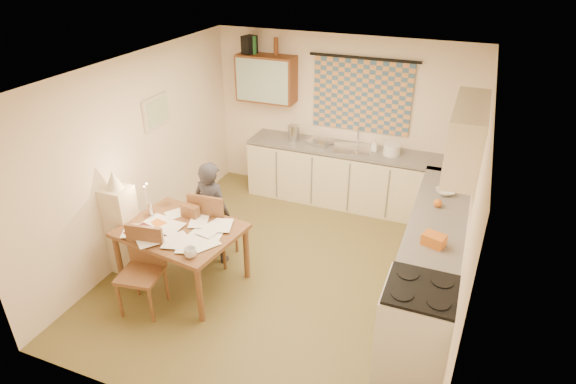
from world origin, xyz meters
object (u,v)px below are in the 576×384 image
at_px(stove, 415,331).
at_px(chair_far, 215,238).
at_px(counter_back, 354,178).
at_px(shelf_stand, 123,230).
at_px(person, 213,212).
at_px(dining_table, 183,255).
at_px(counter_right, 432,257).

relative_size(stove, chair_far, 0.99).
bearing_deg(stove, counter_back, 114.60).
height_order(stove, shelf_stand, shelf_stand).
bearing_deg(person, counter_back, -113.92).
distance_m(counter_back, chair_far, 2.42).
relative_size(dining_table, shelf_stand, 1.27).
bearing_deg(counter_right, person, -171.62).
relative_size(counter_right, person, 2.16).
relative_size(dining_table, person, 1.06).
bearing_deg(counter_back, shelf_stand, -129.37).
height_order(counter_back, shelf_stand, shelf_stand).
xyz_separation_m(counter_right, shelf_stand, (-3.54, -0.99, 0.12)).
height_order(counter_back, stove, stove).
xyz_separation_m(counter_right, dining_table, (-2.74, -0.95, -0.07)).
distance_m(counter_right, chair_far, 2.66).
relative_size(stove, person, 0.73).
xyz_separation_m(counter_back, counter_right, (1.36, -1.66, -0.00)).
xyz_separation_m(counter_back, stove, (1.36, -2.98, 0.05)).
distance_m(counter_back, person, 2.42).
relative_size(stove, shelf_stand, 0.88).
bearing_deg(stove, counter_right, 90.00).
bearing_deg(shelf_stand, person, 33.64).
relative_size(counter_right, dining_table, 2.05).
xyz_separation_m(person, shelf_stand, (-0.90, -0.60, -0.11)).
bearing_deg(stove, shelf_stand, 174.69).
relative_size(counter_right, shelf_stand, 2.59).
xyz_separation_m(dining_table, shelf_stand, (-0.80, -0.04, 0.19)).
relative_size(chair_far, person, 0.74).
relative_size(counter_right, stove, 2.95).
bearing_deg(counter_back, chair_far, -121.44).
bearing_deg(counter_right, stove, -90.00).
xyz_separation_m(chair_far, person, (-0.01, 0.01, 0.37)).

